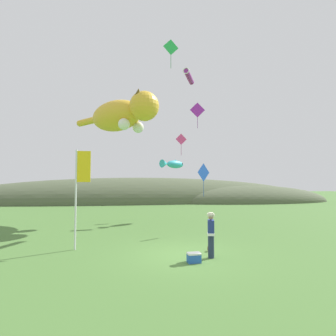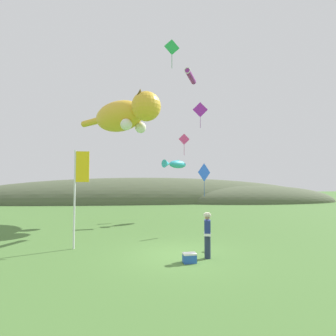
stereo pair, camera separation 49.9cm
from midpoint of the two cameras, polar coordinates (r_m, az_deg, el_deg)
The scene contains 13 objects.
ground_plane at distance 11.29m, azimuth 2.27°, elevation -18.40°, with size 120.00×120.00×0.00m, color #477033.
distant_hill_ridge at distance 39.09m, azimuth -2.51°, elevation -7.32°, with size 56.21×13.73×7.10m.
festival_attendant at distance 10.75m, azimuth 7.98°, elevation -13.93°, with size 0.36×0.47×1.77m.
kite_spool at distance 11.88m, azimuth 7.90°, elevation -17.05°, with size 0.17×0.21×0.21m.
picnic_cooler at distance 10.29m, azimuth 4.20°, elevation -18.88°, with size 0.51×0.36×0.36m.
festival_banner_pole at distance 12.45m, azimuth -19.81°, elevation -3.25°, with size 0.66×0.08×4.43m.
kite_giant_cat at distance 21.30m, azimuth -10.72°, elevation 11.29°, with size 6.80×7.47×2.84m.
kite_fish_windsock at distance 20.57m, azimuth 0.39°, elevation 0.85°, with size 2.26×1.86×0.72m.
kite_tube_streamer at distance 19.67m, azimuth 3.80°, elevation 19.23°, with size 1.28×2.16×0.44m.
kite_diamond_blue at distance 15.82m, azimuth 6.85°, elevation -1.04°, with size 0.92×0.61×1.99m.
kite_diamond_pink at distance 22.61m, azimuth 2.25°, elevation 6.21°, with size 0.97×0.08×1.87m.
kite_diamond_violet at distance 22.31m, azimuth 5.78°, elevation 12.41°, with size 1.25×0.17×2.16m.
kite_diamond_green at distance 18.96m, azimuth -0.21°, elevation 24.75°, with size 1.05×0.16×1.96m.
Camera 1 is at (-2.50, -10.60, 3.02)m, focal length 28.00 mm.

